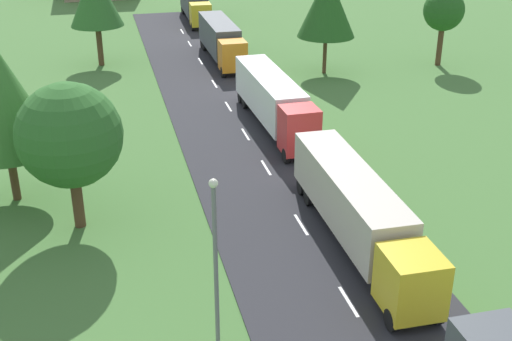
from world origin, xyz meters
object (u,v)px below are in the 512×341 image
Objects in this scene: truck_second at (357,209)px; tree_maple at (327,4)px; tree_oak at (444,11)px; truck_fifth at (195,4)px; tree_ash at (69,136)px; lamppost_second at (216,258)px; truck_fourth at (221,39)px; tree_pine at (0,97)px; truck_third at (273,99)px.

truck_second is 32.20m from tree_maple.
truck_second is 2.03× the size of tree_oak.
truck_fifth is 1.69× the size of tree_oak.
tree_maple is 1.15× the size of tree_ash.
tree_oak reaches higher than truck_second.
lamppost_second reaches higher than truck_fifth.
truck_fifth is 1.52× the size of tree_ash.
tree_maple is (8.77, 30.68, 4.36)m from truck_second.
lamppost_second is (-8.62, -43.78, 2.18)m from truck_fourth.
truck_fourth is at bearing 78.86° from lamppost_second.
truck_fifth is (0.37, 56.70, -0.04)m from truck_second.
truck_fourth is 1.71× the size of tree_oak.
tree_ash is at bearing -114.03° from truck_fourth.
tree_oak is 0.78× the size of tree_maple.
tree_pine is at bearing 119.61° from lamppost_second.
tree_pine is (-17.86, -27.52, 4.23)m from truck_fourth.
lamppost_second is at bearing -110.07° from truck_third.
tree_maple reaches higher than truck_second.
truck_fourth is at bearing 142.62° from tree_maple.
tree_maple is 33.79m from tree_pine.
tree_maple is at bearing 74.04° from truck_second.
truck_fifth is 50.46m from tree_pine.
truck_second is 15.54m from tree_ash.
tree_pine is at bearing 130.92° from tree_ash.
truck_fifth is 1.60× the size of lamppost_second.
truck_third is at bearing 69.93° from lamppost_second.
lamppost_second is 13.26m from tree_ash.
lamppost_second is 41.02m from tree_maple.
tree_oak is at bearing 51.66° from lamppost_second.
truck_fifth is at bearing 107.89° from tree_maple.
tree_maple is (17.35, 37.10, 2.12)m from lamppost_second.
truck_third is at bearing -123.42° from tree_maple.
truck_fourth is 21.97m from tree_oak.
lamppost_second is 0.81× the size of tree_pine.
tree_maple is 0.98× the size of tree_pine.
truck_fifth is at bearing 81.92° from lamppost_second.
truck_third reaches higher than truck_second.
truck_second is at bearing -90.84° from truck_third.
truck_fifth is at bearing 68.78° from tree_pine.
truck_third is 1.48× the size of tree_pine.
truck_second is 1.05× the size of truck_third.
truck_fifth is 63.80m from lamppost_second.
truck_second is at bearing -90.38° from truck_fifth.
truck_third is 24.32m from tree_oak.
tree_pine is (-18.20, -46.86, 4.33)m from truck_fifth.
tree_oak is at bearing -18.11° from truck_fourth.
tree_pine reaches higher than tree_oak.
truck_fifth is 1.32× the size of tree_maple.
truck_fourth is 19.35m from truck_fifth.
truck_second is 1.82× the size of tree_ash.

